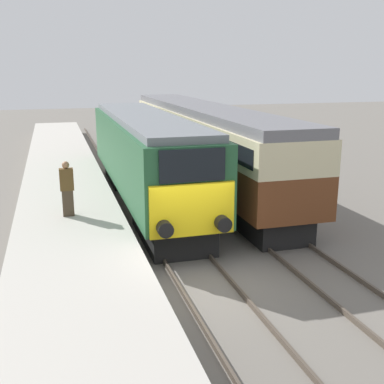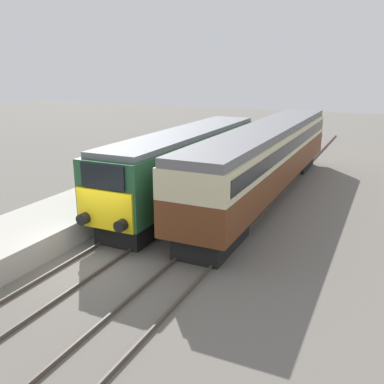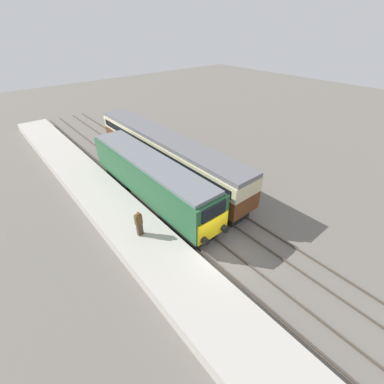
# 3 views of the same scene
# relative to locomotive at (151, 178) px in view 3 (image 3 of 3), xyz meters

# --- Properties ---
(ground_plane) EXTENTS (120.00, 120.00, 0.00)m
(ground_plane) POSITION_rel_locomotive_xyz_m (0.00, -8.12, -2.13)
(ground_plane) COLOR slate
(platform_left) EXTENTS (3.50, 50.00, 0.93)m
(platform_left) POSITION_rel_locomotive_xyz_m (-3.30, -0.12, -1.67)
(platform_left) COLOR #B7B2A8
(platform_left) RESTS_ON ground_plane
(rails_near_track) EXTENTS (1.51, 60.00, 0.14)m
(rails_near_track) POSITION_rel_locomotive_xyz_m (0.00, -3.12, -2.06)
(rails_near_track) COLOR #4C4238
(rails_near_track) RESTS_ON ground_plane
(rails_far_track) EXTENTS (1.50, 60.00, 0.14)m
(rails_far_track) POSITION_rel_locomotive_xyz_m (3.40, -3.12, -2.06)
(rails_far_track) COLOR #4C4238
(rails_far_track) RESTS_ON ground_plane
(locomotive) EXTENTS (2.70, 14.53, 3.80)m
(locomotive) POSITION_rel_locomotive_xyz_m (0.00, 0.00, 0.00)
(locomotive) COLOR black
(locomotive) RESTS_ON ground_plane
(passenger_carriage) EXTENTS (2.75, 19.64, 3.90)m
(passenger_carriage) POSITION_rel_locomotive_xyz_m (3.40, 2.89, 0.25)
(passenger_carriage) COLOR black
(passenger_carriage) RESTS_ON ground_plane
(person_on_platform) EXTENTS (0.44, 0.26, 1.82)m
(person_on_platform) POSITION_rel_locomotive_xyz_m (-3.31, -3.83, -0.29)
(person_on_platform) COLOR #473828
(person_on_platform) RESTS_ON platform_left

